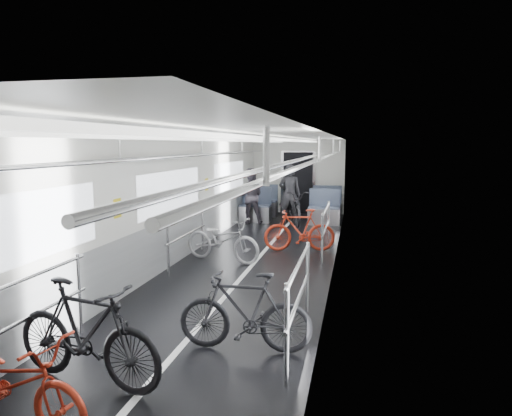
{
  "coord_description": "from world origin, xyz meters",
  "views": [
    {
      "loc": [
        1.87,
        -7.9,
        2.26
      ],
      "look_at": [
        0.0,
        0.58,
        1.04
      ],
      "focal_mm": 32.0,
      "sensor_mm": 36.0,
      "label": 1
    }
  ],
  "objects_px": {
    "bike_right_far": "(300,230)",
    "bike_left_far": "(223,240)",
    "bike_right_near": "(245,311)",
    "bike_left_near": "(12,382)",
    "person_standing": "(290,195)",
    "bike_left_mid": "(86,333)",
    "bike_aisle": "(295,207)",
    "person_seated": "(250,196)"
  },
  "relations": [
    {
      "from": "bike_left_far",
      "to": "bike_right_near",
      "type": "xyz_separation_m",
      "value": [
        1.35,
        -3.68,
        0.02
      ]
    },
    {
      "from": "person_standing",
      "to": "person_seated",
      "type": "distance_m",
      "value": 1.13
    },
    {
      "from": "bike_left_mid",
      "to": "person_seated",
      "type": "height_order",
      "value": "person_seated"
    },
    {
      "from": "person_standing",
      "to": "bike_aisle",
      "type": "bearing_deg",
      "value": 174.12
    },
    {
      "from": "bike_right_near",
      "to": "person_standing",
      "type": "height_order",
      "value": "person_standing"
    },
    {
      "from": "bike_right_near",
      "to": "bike_left_near",
      "type": "bearing_deg",
      "value": -42.78
    },
    {
      "from": "bike_right_near",
      "to": "person_seated",
      "type": "distance_m",
      "value": 8.2
    },
    {
      "from": "bike_left_far",
      "to": "bike_right_far",
      "type": "xyz_separation_m",
      "value": [
        1.35,
        1.17,
        0.03
      ]
    },
    {
      "from": "bike_right_near",
      "to": "bike_right_far",
      "type": "height_order",
      "value": "bike_right_far"
    },
    {
      "from": "bike_right_near",
      "to": "person_standing",
      "type": "xyz_separation_m",
      "value": [
        -0.68,
        8.05,
        0.4
      ]
    },
    {
      "from": "bike_left_near",
      "to": "bike_aisle",
      "type": "bearing_deg",
      "value": 3.54
    },
    {
      "from": "bike_left_mid",
      "to": "person_seated",
      "type": "bearing_deg",
      "value": 13.91
    },
    {
      "from": "bike_left_near",
      "to": "bike_left_far",
      "type": "xyz_separation_m",
      "value": [
        0.12,
        5.43,
        0.03
      ]
    },
    {
      "from": "bike_left_near",
      "to": "bike_right_far",
      "type": "distance_m",
      "value": 6.76
    },
    {
      "from": "bike_left_near",
      "to": "person_seated",
      "type": "bearing_deg",
      "value": 11.05
    },
    {
      "from": "bike_left_near",
      "to": "person_standing",
      "type": "height_order",
      "value": "person_standing"
    },
    {
      "from": "person_seated",
      "to": "bike_right_near",
      "type": "bearing_deg",
      "value": 92.24
    },
    {
      "from": "bike_left_near",
      "to": "bike_right_near",
      "type": "height_order",
      "value": "bike_right_near"
    },
    {
      "from": "bike_left_far",
      "to": "person_standing",
      "type": "bearing_deg",
      "value": 7.65
    },
    {
      "from": "bike_left_mid",
      "to": "bike_aisle",
      "type": "distance_m",
      "value": 9.1
    },
    {
      "from": "bike_left_near",
      "to": "bike_left_far",
      "type": "height_order",
      "value": "bike_left_far"
    },
    {
      "from": "bike_left_far",
      "to": "bike_right_near",
      "type": "bearing_deg",
      "value": -143.45
    },
    {
      "from": "person_seated",
      "to": "bike_aisle",
      "type": "bearing_deg",
      "value": 172.17
    },
    {
      "from": "bike_right_near",
      "to": "bike_right_far",
      "type": "bearing_deg",
      "value": 177.1
    },
    {
      "from": "bike_left_mid",
      "to": "bike_right_far",
      "type": "distance_m",
      "value": 6.0
    },
    {
      "from": "bike_left_near",
      "to": "bike_left_mid",
      "type": "relative_size",
      "value": 0.89
    },
    {
      "from": "bike_right_far",
      "to": "bike_aisle",
      "type": "relative_size",
      "value": 0.8
    },
    {
      "from": "bike_left_near",
      "to": "bike_aisle",
      "type": "distance_m",
      "value": 9.86
    },
    {
      "from": "bike_left_mid",
      "to": "bike_right_near",
      "type": "bearing_deg",
      "value": -41.07
    },
    {
      "from": "bike_left_far",
      "to": "bike_right_near",
      "type": "distance_m",
      "value": 3.92
    },
    {
      "from": "bike_aisle",
      "to": "bike_right_far",
      "type": "bearing_deg",
      "value": -96.72
    },
    {
      "from": "bike_right_far",
      "to": "person_standing",
      "type": "xyz_separation_m",
      "value": [
        -0.68,
        3.21,
        0.4
      ]
    },
    {
      "from": "person_standing",
      "to": "bike_left_far",
      "type": "bearing_deg",
      "value": 75.41
    },
    {
      "from": "bike_right_far",
      "to": "bike_left_far",
      "type": "bearing_deg",
      "value": -61.12
    },
    {
      "from": "bike_right_far",
      "to": "person_standing",
      "type": "height_order",
      "value": "person_standing"
    },
    {
      "from": "bike_left_mid",
      "to": "person_standing",
      "type": "height_order",
      "value": "person_standing"
    },
    {
      "from": "bike_left_near",
      "to": "bike_aisle",
      "type": "relative_size",
      "value": 0.81
    },
    {
      "from": "bike_left_mid",
      "to": "bike_aisle",
      "type": "relative_size",
      "value": 0.9
    },
    {
      "from": "bike_left_near",
      "to": "bike_right_near",
      "type": "bearing_deg",
      "value": -30.85
    },
    {
      "from": "bike_right_near",
      "to": "bike_right_far",
      "type": "xyz_separation_m",
      "value": [
        0.0,
        4.84,
        0.01
      ]
    },
    {
      "from": "bike_right_near",
      "to": "bike_aisle",
      "type": "bearing_deg",
      "value": -179.17
    },
    {
      "from": "bike_left_near",
      "to": "bike_right_near",
      "type": "relative_size",
      "value": 1.01
    }
  ]
}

